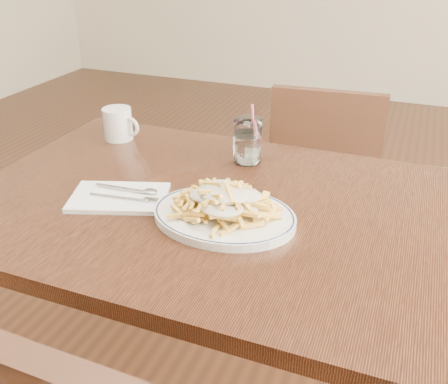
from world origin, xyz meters
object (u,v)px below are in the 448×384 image
at_px(chair_far, 323,177).
at_px(water_glass, 248,143).
at_px(loaded_fries, 224,198).
at_px(table, 216,230).
at_px(fries_plate, 224,216).
at_px(coffee_mug, 118,124).

relative_size(chair_far, water_glass, 5.01).
distance_m(chair_far, loaded_fries, 0.93).
distance_m(table, loaded_fries, 0.16).
xyz_separation_m(fries_plate, coffee_mug, (-0.47, 0.34, 0.04)).
height_order(loaded_fries, water_glass, water_glass).
xyz_separation_m(chair_far, loaded_fries, (-0.07, -0.86, 0.33)).
xyz_separation_m(table, fries_plate, (0.05, -0.07, 0.09)).
bearing_deg(loaded_fries, coffee_mug, 144.80).
height_order(chair_far, loaded_fries, chair_far).
bearing_deg(table, fries_plate, -55.69).
bearing_deg(water_glass, table, -88.60).
bearing_deg(chair_far, table, -98.76).
xyz_separation_m(chair_far, water_glass, (-0.13, -0.55, 0.33)).
xyz_separation_m(loaded_fries, water_glass, (-0.06, 0.32, -0.00)).
bearing_deg(fries_plate, chair_far, 85.21).
bearing_deg(table, loaded_fries, -55.69).
bearing_deg(loaded_fries, water_glass, 99.94).
distance_m(table, fries_plate, 0.13).
relative_size(table, loaded_fries, 4.61).
distance_m(table, chair_far, 0.82).
distance_m(chair_far, water_glass, 0.65).
bearing_deg(chair_far, loaded_fries, -94.79).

